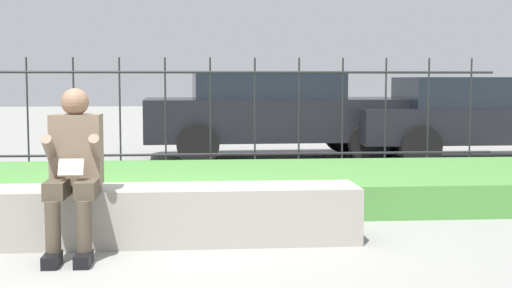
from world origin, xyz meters
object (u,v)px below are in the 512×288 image
object	(u,v)px
stone_bench	(176,217)
car_parked_center	(274,112)
car_parked_right	(484,116)
person_seated_reader	(74,164)

from	to	relation	value
stone_bench	car_parked_center	world-z (taller)	car_parked_center
stone_bench	car_parked_right	xyz separation A→B (m)	(4.91, 5.59, 0.52)
stone_bench	car_parked_center	xyz separation A→B (m)	(1.48, 6.10, 0.57)
car_parked_right	person_seated_reader	bearing A→B (deg)	-133.59
stone_bench	person_seated_reader	world-z (taller)	person_seated_reader
stone_bench	person_seated_reader	distance (m)	0.95
car_parked_center	car_parked_right	bearing A→B (deg)	-10.60
stone_bench	person_seated_reader	size ratio (longest dim) A/B	2.37
person_seated_reader	car_parked_right	xyz separation A→B (m)	(5.65, 5.91, 0.04)
person_seated_reader	car_parked_right	distance (m)	8.18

